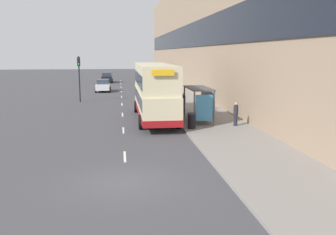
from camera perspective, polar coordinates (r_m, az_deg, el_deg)
ground_plane at (r=15.36m, az=-6.38°, el=-9.81°), size 220.00×220.00×0.00m
pavement at (r=53.63m, az=-0.17°, el=4.36°), size 5.00×93.00×0.14m
terrace_facade at (r=54.12m, az=4.13°, el=13.02°), size 3.10×93.00×16.43m
lane_mark_0 at (r=19.02m, az=-6.60°, el=-5.93°), size 0.12×2.00×0.01m
lane_mark_1 at (r=25.39m, az=-6.82°, el=-1.94°), size 0.12×2.00×0.01m
lane_mark_2 at (r=31.83m, az=-6.94°, el=0.44°), size 0.12×2.00×0.01m
lane_mark_3 at (r=38.30m, az=-7.03°, el=2.01°), size 0.12×2.00×0.01m
lane_mark_4 at (r=44.80m, az=-7.09°, el=3.13°), size 0.12×2.00×0.01m
lane_mark_5 at (r=51.31m, az=-7.14°, el=3.97°), size 0.12×2.00×0.01m
lane_mark_6 at (r=57.83m, az=-7.17°, el=4.62°), size 0.12×2.00×0.01m
lane_mark_7 at (r=64.36m, az=-7.20°, el=5.14°), size 0.12×2.00×0.01m
lane_mark_8 at (r=70.89m, az=-7.22°, el=5.56°), size 0.12×2.00×0.01m
bus_shelter at (r=27.58m, az=5.16°, el=2.96°), size 1.60×4.20×2.48m
double_decker_bus_near at (r=28.90m, az=-2.06°, el=4.12°), size 2.85×11.55×4.30m
car_0 at (r=67.33m, az=-9.30°, el=6.04°), size 2.00×4.22×1.79m
car_1 at (r=51.40m, az=-9.88°, el=4.83°), size 2.00×3.95×1.65m
pedestrian_at_shelter at (r=26.39m, az=10.29°, el=0.56°), size 0.32×0.32×1.64m
pedestrian_1 at (r=33.13m, az=5.33°, el=2.51°), size 0.32×0.32×1.62m
pedestrian_2 at (r=31.26m, az=2.37°, el=2.21°), size 0.34×0.34×1.73m
litter_bin at (r=25.10m, az=3.61°, el=-0.48°), size 0.55×0.55×1.05m
traffic_light_far_kerb at (r=40.66m, az=-13.41°, el=6.85°), size 0.30×0.32×4.81m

